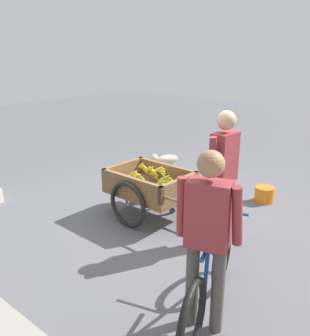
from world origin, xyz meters
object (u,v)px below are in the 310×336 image
(bicycle, at_px, (209,281))
(cyclist_person, at_px, (208,228))
(plastic_bucket, at_px, (264,194))
(fruit_cart, at_px, (150,187))
(dog, at_px, (165,160))
(vendor_person, at_px, (224,167))

(bicycle, relative_size, cyclist_person, 1.02)
(bicycle, height_order, plastic_bucket, bicycle)
(plastic_bucket, bearing_deg, bicycle, 103.50)
(fruit_cart, relative_size, dog, 2.78)
(fruit_cart, relative_size, bicycle, 1.04)
(fruit_cart, distance_m, dog, 1.93)
(vendor_person, relative_size, plastic_bucket, 5.54)
(fruit_cart, height_order, dog, fruit_cart)
(cyclist_person, bearing_deg, vendor_person, -65.52)
(vendor_person, height_order, plastic_bucket, vendor_person)
(fruit_cart, bearing_deg, vendor_person, 178.24)
(vendor_person, relative_size, bicycle, 1.02)
(cyclist_person, bearing_deg, fruit_cart, -38.05)
(cyclist_person, relative_size, plastic_bucket, 5.32)
(bicycle, relative_size, plastic_bucket, 5.44)
(fruit_cart, distance_m, bicycle, 2.10)
(bicycle, relative_size, dog, 2.67)
(cyclist_person, height_order, dog, cyclist_person)
(dog, xyz_separation_m, plastic_bucket, (-2.05, 0.10, -0.15))
(vendor_person, distance_m, cyclist_person, 1.47)
(vendor_person, height_order, bicycle, vendor_person)
(vendor_person, bearing_deg, bicycle, 115.41)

